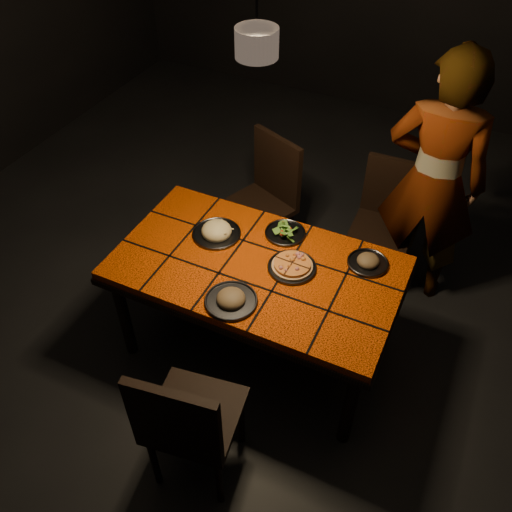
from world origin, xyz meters
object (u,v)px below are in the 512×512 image
at_px(dining_table, 257,275).
at_px(chair_near, 187,422).
at_px(diner, 433,182).
at_px(chair_far_left, 266,194).
at_px(chair_far_right, 386,215).
at_px(plate_pizza, 292,266).
at_px(plate_pasta, 217,232).

xyz_separation_m(dining_table, chair_near, (0.07, -0.92, -0.12)).
distance_m(dining_table, diner, 1.27).
bearing_deg(diner, chair_near, 69.89).
bearing_deg(dining_table, chair_far_left, 111.39).
bearing_deg(chair_far_right, plate_pizza, -108.90).
distance_m(chair_far_right, diner, 0.44).
xyz_separation_m(chair_far_left, plate_pasta, (0.01, -0.73, 0.22)).
xyz_separation_m(chair_far_left, diner, (1.08, 0.16, 0.33)).
bearing_deg(chair_far_right, plate_pasta, -133.56).
relative_size(chair_far_right, diner, 0.51).
distance_m(diner, plate_pizza, 1.11).
bearing_deg(plate_pasta, chair_far_right, 48.22).
distance_m(chair_far_right, plate_pizza, 1.06).
bearing_deg(plate_pasta, chair_far_left, 90.96).
height_order(dining_table, plate_pasta, plate_pasta).
distance_m(plate_pizza, plate_pasta, 0.52).
relative_size(dining_table, diner, 0.92).
xyz_separation_m(dining_table, chair_far_left, (-0.34, 0.86, -0.11)).
bearing_deg(chair_near, diner, -117.65).
height_order(dining_table, diner, diner).
distance_m(dining_table, plate_pizza, 0.22).
bearing_deg(chair_far_left, diner, 31.18).
height_order(chair_far_left, plate_pasta, chair_far_left).
distance_m(chair_far_left, chair_far_right, 0.85).
xyz_separation_m(dining_table, plate_pizza, (0.19, 0.06, 0.10)).
bearing_deg(dining_table, chair_near, -85.57).
height_order(chair_near, diner, diner).
height_order(dining_table, chair_far_left, chair_far_left).
relative_size(chair_near, plate_pasta, 3.31).
distance_m(chair_far_left, plate_pasta, 0.76).
bearing_deg(diner, dining_table, 52.91).
height_order(chair_near, chair_far_right, chair_near).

